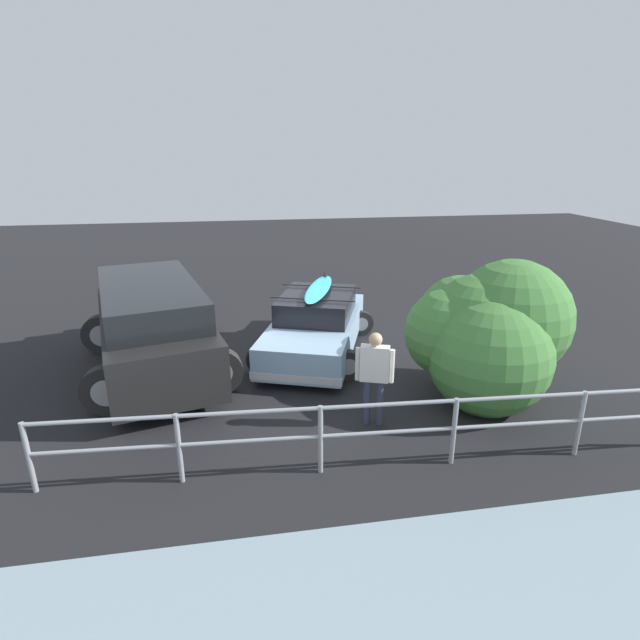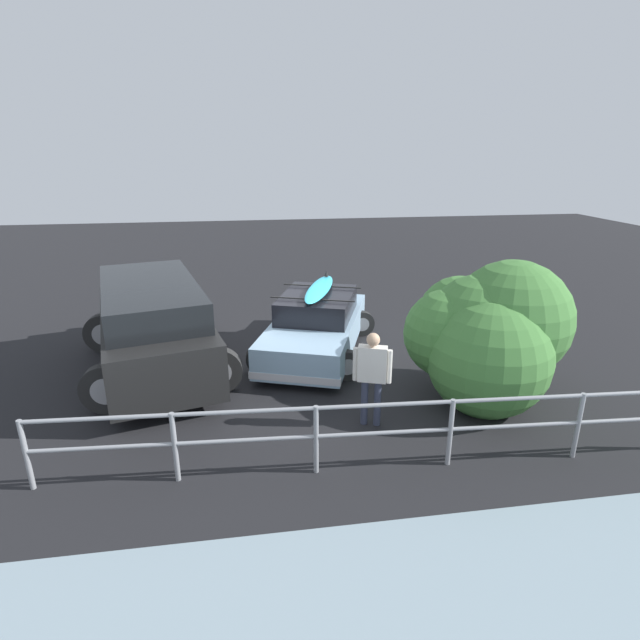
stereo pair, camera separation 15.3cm
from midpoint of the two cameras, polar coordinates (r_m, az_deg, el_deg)
name	(u,v)px [view 2 (the right image)]	position (r m, az deg, el deg)	size (l,w,h in m)	color
ground_plane	(295,354)	(10.96, -2.49, -3.89)	(44.00, 44.00, 0.02)	black
sedan_car	(316,325)	(10.84, -0.03, -0.62)	(3.06, 4.37, 1.57)	#8CADC6
suv_car	(153,325)	(10.34, -18.11, -0.51)	(3.41, 5.22, 1.83)	black
person_bystander	(372,371)	(7.91, 6.53, -5.80)	(0.58, 0.32, 1.58)	#33384C
railing_fence	(385,425)	(7.00, 8.02, -11.78)	(9.42, 0.58, 1.02)	gray
bush_near_left	(484,332)	(9.19, 18.64, -1.35)	(2.88, 2.76, 2.58)	brown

